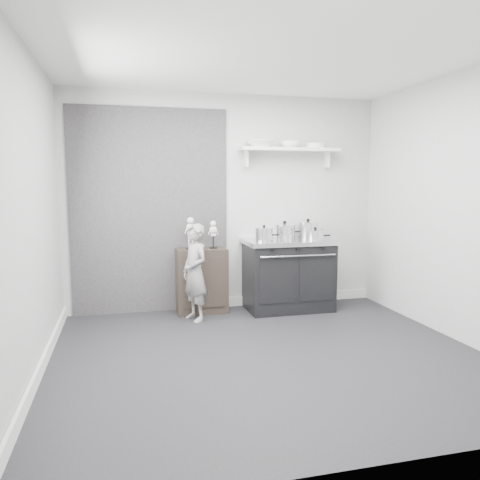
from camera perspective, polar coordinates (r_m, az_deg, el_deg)
name	(u,v)px	position (r m, az deg, el deg)	size (l,w,h in m)	color
ground	(268,355)	(4.51, 3.42, -13.81)	(4.00, 4.00, 0.00)	black
room_shell	(255,178)	(4.33, 1.85, 7.51)	(4.02, 3.62, 2.71)	#A3A3A1
wall_shelf	(289,150)	(6.07, 6.05, 10.81)	(1.30, 0.26, 0.24)	silver
stove	(288,274)	(5.96, 5.91, -4.16)	(1.12, 0.70, 0.89)	black
side_cabinet	(202,280)	(5.83, -4.70, -4.94)	(0.61, 0.36, 0.80)	black
child	(195,272)	(5.45, -5.50, -3.97)	(0.41, 0.27, 1.13)	slate
pot_front_left	(264,234)	(5.68, 2.94, 0.68)	(0.30, 0.22, 0.20)	silver
pot_back_left	(285,231)	(5.99, 5.47, 1.07)	(0.36, 0.28, 0.23)	silver
pot_back_right	(308,230)	(6.11, 8.28, 1.25)	(0.35, 0.27, 0.25)	silver
pot_front_right	(315,235)	(5.85, 9.14, 0.60)	(0.32, 0.23, 0.16)	silver
skeleton_full	(191,231)	(5.71, -6.05, 1.13)	(0.13, 0.08, 0.45)	beige
skeleton_torso	(213,232)	(5.76, -3.28, 0.92)	(0.11, 0.07, 0.39)	beige
bowl_large	(260,144)	(5.95, 2.47, 11.63)	(0.33, 0.33, 0.08)	white
bowl_small	(290,145)	(6.07, 6.14, 11.49)	(0.26, 0.26, 0.08)	white
plate_stack	(315,146)	(6.20, 9.17, 11.25)	(0.25, 0.25, 0.06)	silver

